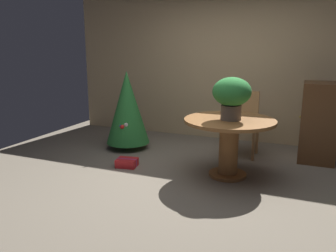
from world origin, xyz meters
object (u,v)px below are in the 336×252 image
object	(u,v)px
holiday_tree	(127,107)
gift_box_red	(127,163)
flower_vase	(232,94)
wooden_chair_far	(243,119)
round_dining_table	(229,136)
wooden_cabinet	(319,122)

from	to	relation	value
holiday_tree	gift_box_red	bearing A→B (deg)	-62.23
flower_vase	gift_box_red	bearing A→B (deg)	-173.63
holiday_tree	gift_box_red	distance (m)	1.10
wooden_chair_far	gift_box_red	distance (m)	1.89
round_dining_table	gift_box_red	distance (m)	1.47
flower_vase	wooden_chair_far	distance (m)	1.16
wooden_chair_far	gift_box_red	xyz separation A→B (m)	(-1.38, -1.19, -0.50)
holiday_tree	wooden_cabinet	distance (m)	2.91
round_dining_table	flower_vase	size ratio (longest dim) A/B	2.18
holiday_tree	flower_vase	bearing A→B (deg)	-19.46
flower_vase	wooden_chair_far	bearing A→B (deg)	90.98
holiday_tree	wooden_cabinet	world-z (taller)	holiday_tree
round_dining_table	flower_vase	xyz separation A→B (m)	(0.02, -0.03, 0.54)
gift_box_red	wooden_cabinet	size ratio (longest dim) A/B	0.27
wooden_chair_far	wooden_cabinet	distance (m)	1.07
wooden_chair_far	holiday_tree	distance (m)	1.84
round_dining_table	gift_box_red	size ratio (longest dim) A/B	3.68
wooden_chair_far	wooden_cabinet	bearing A→B (deg)	7.09
holiday_tree	wooden_cabinet	xyz separation A→B (m)	(2.85, 0.53, -0.11)
flower_vase	holiday_tree	bearing A→B (deg)	160.54
round_dining_table	wooden_chair_far	world-z (taller)	wooden_chair_far
flower_vase	holiday_tree	world-z (taller)	flower_vase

